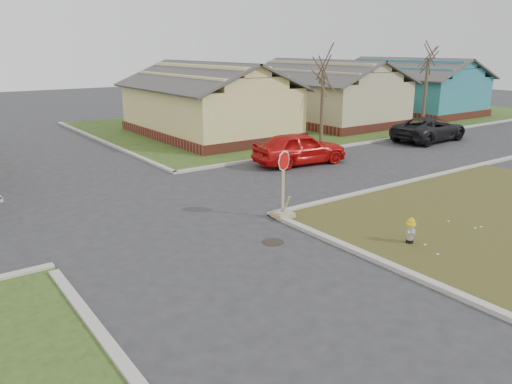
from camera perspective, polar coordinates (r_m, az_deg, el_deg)
ground at (r=13.97m, az=-6.55°, el=-7.06°), size 120.00×120.00×0.00m
verge_far_right at (r=40.98m, az=8.23°, el=8.39°), size 37.00×19.00×0.05m
curbs at (r=18.25m, az=-14.27°, el=-1.83°), size 80.00×40.00×0.12m
manhole at (r=14.70m, az=1.95°, el=-5.73°), size 0.64×0.64×0.01m
side_house_yellow at (r=32.30m, az=-5.55°, el=10.28°), size 7.60×11.60×4.70m
side_house_tan at (r=38.29m, az=7.73°, el=11.13°), size 7.60×11.60×4.70m
side_house_teal at (r=45.71m, az=17.10°, el=11.39°), size 7.60×11.60×4.70m
tree_mid_right at (r=29.64m, az=7.57°, el=9.61°), size 0.22×0.22×4.20m
tree_far_right at (r=37.32m, az=18.77°, el=10.68°), size 0.22×0.22×4.76m
fire_hydrant at (r=15.05m, az=17.25°, el=-4.06°), size 0.29×0.29×0.77m
stop_sign at (r=16.55m, az=3.08°, el=-1.24°), size 0.64×0.63×2.26m
red_sedan at (r=24.36m, az=5.02°, el=5.03°), size 4.86×2.49×1.58m
dark_pickup at (r=32.20m, az=19.22°, el=6.82°), size 5.37×2.69×1.46m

